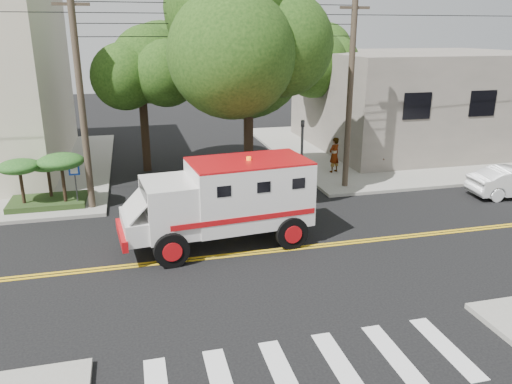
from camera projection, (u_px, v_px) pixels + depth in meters
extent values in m
plane|color=black|center=(250.00, 253.00, 17.46)|extent=(100.00, 100.00, 0.00)
cube|color=gray|center=(400.00, 147.00, 33.03)|extent=(17.00, 17.00, 0.15)
cube|color=slate|center=(421.00, 99.00, 32.90)|extent=(14.00, 12.00, 6.00)
cylinder|color=#382D23|center=(82.00, 106.00, 20.30)|extent=(0.28, 0.28, 9.00)
cylinder|color=#382D23|center=(350.00, 97.00, 23.26)|extent=(0.28, 0.28, 9.00)
cylinder|color=black|center=(248.00, 121.00, 22.73)|extent=(0.44, 0.44, 7.00)
sphere|color=#16330D|center=(248.00, 41.00, 21.65)|extent=(5.32, 5.32, 5.32)
sphere|color=#16330D|center=(278.00, 27.00, 21.04)|extent=(4.56, 4.56, 4.56)
cylinder|color=black|center=(144.00, 120.00, 26.97)|extent=(0.44, 0.44, 5.60)
sphere|color=#16330D|center=(141.00, 67.00, 26.10)|extent=(3.92, 3.92, 3.92)
sphere|color=#16330D|center=(157.00, 59.00, 25.65)|extent=(3.36, 3.36, 3.36)
cylinder|color=black|center=(318.00, 101.00, 33.28)|extent=(0.44, 0.44, 5.95)
sphere|color=#16330D|center=(319.00, 55.00, 32.36)|extent=(4.20, 4.20, 4.20)
sphere|color=#16330D|center=(336.00, 48.00, 31.88)|extent=(3.60, 3.60, 3.60)
cylinder|color=#3F3F42|center=(302.00, 159.00, 22.96)|extent=(0.12, 0.12, 3.60)
imported|color=#3F3F42|center=(302.00, 130.00, 22.54)|extent=(0.15, 0.18, 0.90)
cylinder|color=#3F3F42|center=(76.00, 188.00, 21.43)|extent=(0.06, 0.06, 2.00)
cube|color=#0C33A5|center=(74.00, 170.00, 21.12)|extent=(0.45, 0.03, 0.45)
cube|color=#1E3314|center=(48.00, 202.00, 21.90)|extent=(3.20, 2.00, 0.24)
cylinder|color=black|center=(22.00, 186.00, 21.14)|extent=(0.14, 0.14, 1.52)
ellipsoid|color=#144317|center=(19.00, 167.00, 20.88)|extent=(1.73, 1.73, 0.60)
cylinder|color=black|center=(50.00, 182.00, 22.05)|extent=(0.14, 0.14, 1.36)
ellipsoid|color=#144317|center=(47.00, 165.00, 21.81)|extent=(1.55, 1.55, 0.54)
cylinder|color=black|center=(64.00, 183.00, 21.33)|extent=(0.14, 0.14, 1.68)
ellipsoid|color=#144317|center=(61.00, 161.00, 21.04)|extent=(1.91, 1.91, 0.66)
cube|color=silver|center=(249.00, 192.00, 18.00)|extent=(4.41, 2.87, 2.25)
cube|color=silver|center=(169.00, 207.00, 17.13)|extent=(1.94, 2.52, 1.82)
cube|color=black|center=(144.00, 196.00, 16.71)|extent=(0.25, 1.82, 0.75)
cube|color=silver|center=(137.00, 225.00, 16.93)|extent=(1.17, 2.23, 0.75)
cube|color=#B30D12|center=(122.00, 235.00, 16.84)|extent=(0.42, 2.31, 0.38)
cube|color=#B30D12|center=(249.00, 161.00, 17.64)|extent=(4.41, 2.87, 0.06)
cylinder|color=black|center=(171.00, 250.00, 16.32)|extent=(1.21, 0.46, 1.18)
cylinder|color=black|center=(159.00, 224.00, 18.47)|extent=(1.21, 0.46, 1.18)
cylinder|color=black|center=(291.00, 233.00, 17.71)|extent=(1.21, 0.46, 1.18)
cylinder|color=black|center=(267.00, 211.00, 19.85)|extent=(1.21, 0.46, 1.18)
imported|color=gray|center=(334.00, 155.00, 26.67)|extent=(0.82, 0.71, 1.89)
imported|color=gray|center=(381.00, 157.00, 26.97)|extent=(0.80, 0.65, 1.55)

